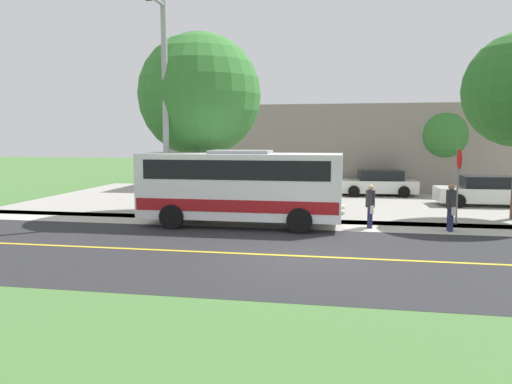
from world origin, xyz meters
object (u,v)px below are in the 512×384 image
shuttle_bus_front (241,184)px  pedestrian_with_bags (451,206)px  pedestrian_waiting (370,205)px  tree_lot_edge (442,135)px  tree_curbside (200,95)px  parked_car_near (378,183)px  parked_car_far (484,192)px  commercial_building (340,147)px  stop_sign (458,174)px  street_light_pole (164,103)px

shuttle_bus_front → pedestrian_with_bags: shuttle_bus_front is taller
pedestrian_waiting → tree_lot_edge: tree_lot_edge is taller
tree_curbside → shuttle_bus_front: bearing=39.7°
parked_car_near → shuttle_bus_front: bearing=-27.8°
pedestrian_with_bags → parked_car_far: (-7.23, 2.99, -0.22)m
tree_lot_edge → commercial_building: bearing=-123.5°
stop_sign → parked_car_near: 9.56m
pedestrian_with_bags → parked_car_far: 7.83m
pedestrian_with_bags → commercial_building: 17.31m
stop_sign → tree_curbside: tree_curbside is taller
pedestrian_waiting → stop_sign: 3.70m
stop_sign → commercial_building: bearing=-163.2°
shuttle_bus_front → parked_car_far: bearing=125.1°
parked_car_far → commercial_building: size_ratio=0.20×
parked_car_near → tree_curbside: tree_curbside is taller
tree_lot_edge → pedestrian_with_bags: bearing=-8.6°
street_light_pole → commercial_building: (-16.52, 6.60, -2.02)m
parked_car_far → pedestrian_waiting: bearing=-39.2°
pedestrian_waiting → street_light_pole: bearing=-90.4°
shuttle_bus_front → stop_sign: 8.27m
street_light_pole → tree_curbside: size_ratio=1.09×
tree_curbside → parked_car_far: bearing=109.1°
tree_curbside → tree_lot_edge: (-10.00, 11.94, -1.72)m
commercial_building → pedestrian_with_bags: bearing=13.8°
pedestrian_with_bags → parked_car_far: pedestrian_with_bags is taller
pedestrian_with_bags → commercial_building: size_ratio=0.08×
pedestrian_waiting → shuttle_bus_front: bearing=-85.7°
pedestrian_with_bags → stop_sign: bearing=160.2°
tree_curbside → commercial_building: tree_curbside is taller
pedestrian_waiting → pedestrian_with_bags: bearing=86.8°
shuttle_bus_front → tree_curbside: 5.23m
pedestrian_with_bags → parked_car_far: size_ratio=0.38×
stop_sign → street_light_pole: size_ratio=0.34×
pedestrian_waiting → parked_car_near: (-10.45, 0.91, -0.17)m
parked_car_far → pedestrian_with_bags: bearing=-22.5°
pedestrian_waiting → parked_car_far: size_ratio=0.36×
stop_sign → tree_curbside: size_ratio=0.37×
stop_sign → tree_curbside: (-1.30, -10.53, 3.18)m
parked_car_near → tree_lot_edge: tree_lot_edge is taller
street_light_pole → tree_curbside: 2.65m
street_light_pole → pedestrian_with_bags: bearing=88.9°
pedestrian_with_bags → commercial_building: bearing=-166.2°
shuttle_bus_front → stop_sign: (-1.64, 8.09, 0.39)m
street_light_pole → commercial_building: bearing=158.2°
pedestrian_with_bags → tree_lot_edge: tree_lot_edge is taller
shuttle_bus_front → tree_lot_edge: 16.16m
parked_car_far → street_light_pole: bearing=-62.9°
pedestrian_with_bags → parked_car_far: bearing=157.5°
shuttle_bus_front → pedestrian_with_bags: 7.61m
stop_sign → tree_lot_edge: (-11.30, 1.41, 1.46)m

